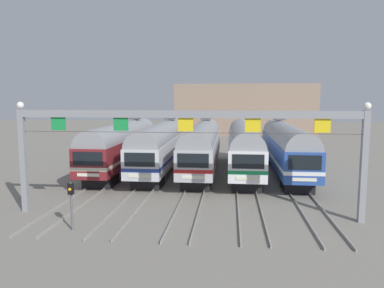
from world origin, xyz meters
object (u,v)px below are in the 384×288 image
object	(u,v)px
commuter_train_silver	(162,144)
yard_signal_mast	(71,197)
commuter_train_stainless	(202,145)
catenary_gantry	(186,131)
commuter_train_blue	(286,146)
commuter_train_white	(244,146)
commuter_train_maroon	(122,144)

from	to	relation	value
commuter_train_silver	yard_signal_mast	bearing A→B (deg)	-96.82
commuter_train_stainless	commuter_train_silver	bearing A→B (deg)	180.00
commuter_train_stainless	yard_signal_mast	distance (m)	17.54
catenary_gantry	commuter_train_stainless	bearing A→B (deg)	90.00
commuter_train_silver	commuter_train_blue	distance (m)	11.84
commuter_train_white	yard_signal_mast	xyz separation A→B (m)	(-9.87, -16.49, -0.82)
commuter_train_blue	catenary_gantry	xyz separation A→B (m)	(-7.89, -13.50, 2.54)
commuter_train_silver	commuter_train_white	distance (m)	7.89
commuter_train_blue	yard_signal_mast	size ratio (longest dim) A/B	6.78
commuter_train_maroon	yard_signal_mast	bearing A→B (deg)	-83.18
commuter_train_maroon	commuter_train_blue	distance (m)	15.79
commuter_train_blue	yard_signal_mast	world-z (taller)	commuter_train_blue
commuter_train_white	yard_signal_mast	size ratio (longest dim) A/B	6.78
commuter_train_maroon	commuter_train_silver	size ratio (longest dim) A/B	1.00
commuter_train_maroon	commuter_train_stainless	world-z (taller)	same
commuter_train_silver	commuter_train_white	bearing A→B (deg)	-0.03
commuter_train_silver	commuter_train_blue	size ratio (longest dim) A/B	1.00
commuter_train_blue	catenary_gantry	distance (m)	15.84
commuter_train_stainless	commuter_train_white	bearing A→B (deg)	-0.06
commuter_train_silver	catenary_gantry	distance (m)	14.29
commuter_train_blue	yard_signal_mast	xyz separation A→B (m)	(-13.81, -16.49, -0.82)
commuter_train_silver	commuter_train_white	size ratio (longest dim) A/B	1.00
commuter_train_maroon	commuter_train_stainless	size ratio (longest dim) A/B	1.00
commuter_train_blue	commuter_train_white	bearing A→B (deg)	-179.94
yard_signal_mast	catenary_gantry	bearing A→B (deg)	26.84
commuter_train_blue	catenary_gantry	bearing A→B (deg)	-120.32
commuter_train_maroon	yard_signal_mast	distance (m)	16.63
commuter_train_stainless	catenary_gantry	xyz separation A→B (m)	(0.00, -13.50, 2.54)
catenary_gantry	commuter_train_silver	bearing A→B (deg)	106.30
commuter_train_stainless	commuter_train_blue	xyz separation A→B (m)	(7.89, 0.00, 0.00)
commuter_train_blue	yard_signal_mast	bearing A→B (deg)	-129.94
commuter_train_maroon	commuter_train_white	xyz separation A→B (m)	(11.84, -0.00, -0.00)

